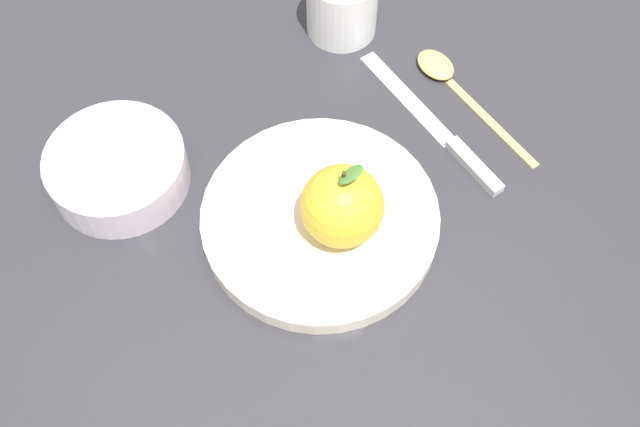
{
  "coord_description": "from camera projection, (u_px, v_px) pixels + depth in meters",
  "views": [
    {
      "loc": [
        -0.07,
        -0.38,
        0.62
      ],
      "look_at": [
        -0.02,
        -0.03,
        0.02
      ],
      "focal_mm": 41.13,
      "sensor_mm": 36.0,
      "label": 1
    }
  ],
  "objects": [
    {
      "name": "knife",
      "position": [
        441.0,
        132.0,
        0.76
      ],
      "size": [
        0.11,
        0.21,
        0.01
      ],
      "color": "silver",
      "rests_on": "ground_plane"
    },
    {
      "name": "cup",
      "position": [
        342.0,
        1.0,
        0.81
      ],
      "size": [
        0.08,
        0.08,
        0.07
      ],
      "color": "white",
      "rests_on": "ground_plane"
    },
    {
      "name": "dinner_plate",
      "position": [
        320.0,
        218.0,
        0.7
      ],
      "size": [
        0.23,
        0.23,
        0.02
      ],
      "color": "silver",
      "rests_on": "ground_plane"
    },
    {
      "name": "side_bowl",
      "position": [
        117.0,
        166.0,
        0.71
      ],
      "size": [
        0.14,
        0.14,
        0.04
      ],
      "color": "silver",
      "rests_on": "ground_plane"
    },
    {
      "name": "apple",
      "position": [
        338.0,
        207.0,
        0.65
      ],
      "size": [
        0.08,
        0.08,
        0.09
      ],
      "color": "gold",
      "rests_on": "dinner_plate"
    },
    {
      "name": "spoon",
      "position": [
        448.0,
        78.0,
        0.8
      ],
      "size": [
        0.1,
        0.18,
        0.01
      ],
      "color": "#D8B766",
      "rests_on": "ground_plane"
    },
    {
      "name": "ground_plane",
      "position": [
        332.0,
        195.0,
        0.73
      ],
      "size": [
        2.4,
        2.4,
        0.0
      ],
      "primitive_type": "plane",
      "color": "#2D2D33"
    }
  ]
}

